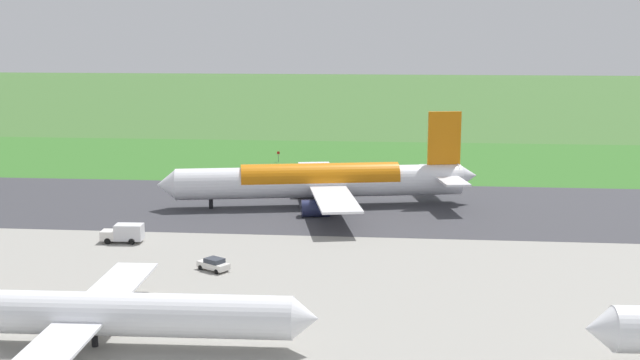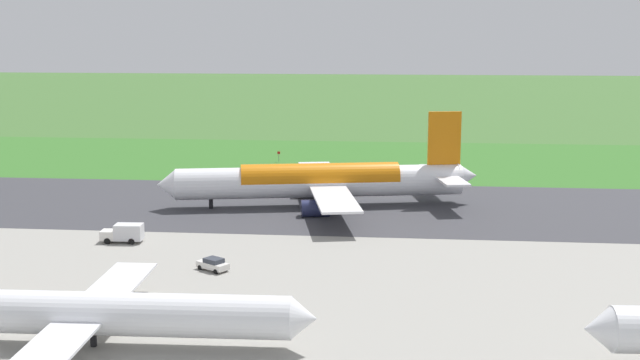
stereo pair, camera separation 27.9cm
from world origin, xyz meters
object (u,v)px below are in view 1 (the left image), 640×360
Objects in this scene: traffic_cone_orange at (252,166)px; airliner_parked_mid at (91,313)px; service_car_followme at (214,264)px; no_stopping_sign at (278,156)px; service_truck_fuel at (124,233)px; airliner_main at (322,181)px.

airliner_parked_mid is at bearing 91.73° from traffic_cone_orange.
airliner_parked_mid is 9.40× the size of service_car_followme.
no_stopping_sign is (-1.71, -107.87, -1.93)m from airliner_parked_mid.
service_truck_fuel is at bearing 81.00° from no_stopping_sign.
airliner_main is 36.64m from service_truck_fuel.
airliner_main is 11.95× the size of service_car_followme.
airliner_parked_mid is 76.93× the size of traffic_cone_orange.
no_stopping_sign reaches higher than service_car_followme.
airliner_main reaches higher than airliner_parked_mid.
airliner_parked_mid is 100.60m from traffic_cone_orange.
airliner_main reaches higher than service_truck_fuel.
airliner_parked_mid is 38.17m from service_truck_fuel.
traffic_cone_orange is (8.94, -75.49, -0.57)m from service_car_followme.
airliner_main is 1.27× the size of airliner_parked_mid.
service_car_followme is at bearing 75.48° from airliner_main.
airliner_parked_mid is 7.16× the size of service_truck_fuel.
airliner_parked_mid is at bearing 104.47° from service_truck_fuel.
no_stopping_sign is at bearing -87.10° from service_car_followme.
service_truck_fuel is 10.74× the size of traffic_cone_orange.
no_stopping_sign is at bearing -72.48° from airliner_main.
service_truck_fuel is at bearing -75.53° from airliner_parked_mid.
airliner_main reaches higher than traffic_cone_orange.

